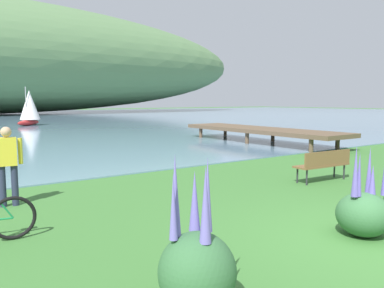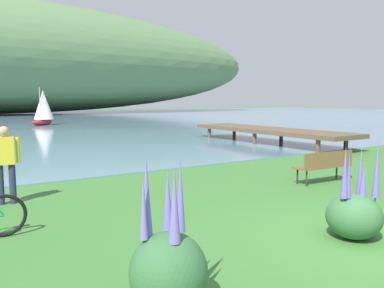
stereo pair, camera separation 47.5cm
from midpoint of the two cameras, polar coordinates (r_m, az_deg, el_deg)
The scene contains 7 objects.
ground_plane at distance 6.98m, azimuth 23.31°, elevation -13.03°, with size 200.00×200.00×0.00m, color #3D7533.
park_bench_near_camera at distance 11.37m, azimuth 17.64°, elevation -2.69°, with size 1.83×0.61×0.88m.
person_at_shoreline at distance 9.25m, azimuth -26.77°, elevation -2.25°, with size 0.60×0.28×1.71m.
echium_bush_closest_to_camera at distance 7.08m, azimuth 22.15°, elevation -9.13°, with size 0.90×0.90×1.65m.
echium_bush_beside_closest at distance 4.35m, azimuth -2.57°, elevation -17.52°, with size 0.85×0.85×1.71m.
sailboat_mid_bay at distance 37.86m, azimuth -23.07°, elevation 4.98°, with size 2.76×2.71×3.42m.
pier_dock at distance 20.89m, azimuth 9.36°, elevation 2.01°, with size 2.40×10.00×0.80m.
Camera 1 is at (-5.88, -3.22, 2.26)m, focal length 36.39 mm.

